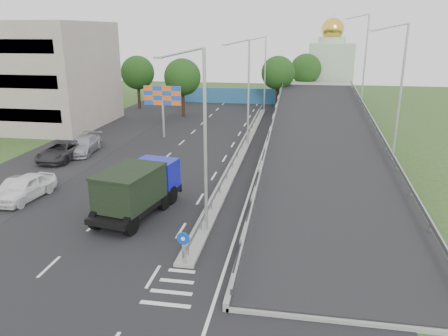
% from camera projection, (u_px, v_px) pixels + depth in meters
% --- Properties ---
extents(ground, '(160.00, 160.00, 0.00)m').
position_uv_depth(ground, '(172.00, 292.00, 19.30)').
color(ground, '#2D4C1E').
rests_on(ground, ground).
extents(road_surface, '(26.00, 90.00, 0.04)m').
position_uv_depth(road_surface, '(203.00, 161.00, 38.58)').
color(road_surface, black).
rests_on(road_surface, ground).
extents(parking_strip, '(8.00, 90.00, 0.05)m').
position_uv_depth(parking_strip, '(66.00, 154.00, 40.66)').
color(parking_strip, black).
rests_on(parking_strip, ground).
extents(median, '(1.00, 44.00, 0.20)m').
position_uv_depth(median, '(242.00, 150.00, 41.82)').
color(median, gray).
rests_on(median, ground).
extents(overpass_ramp, '(10.00, 50.00, 3.50)m').
position_uv_depth(overpass_ramp, '(323.00, 136.00, 40.12)').
color(overpass_ramp, gray).
rests_on(overpass_ramp, ground).
extents(median_guardrail, '(0.09, 44.00, 0.71)m').
position_uv_depth(median_guardrail, '(242.00, 143.00, 41.63)').
color(median_guardrail, gray).
rests_on(median_guardrail, median).
extents(sign_bollard, '(0.64, 0.23, 1.67)m').
position_uv_depth(sign_bollard, '(184.00, 248.00, 21.03)').
color(sign_bollard, black).
rests_on(sign_bollard, median).
extents(lamp_post_near, '(2.74, 0.18, 10.08)m').
position_uv_depth(lamp_post_near, '(202.00, 133.00, 23.17)').
color(lamp_post_near, '#B2B5B7').
rests_on(lamp_post_near, median).
extents(lamp_post_mid, '(2.74, 0.18, 10.08)m').
position_uv_depth(lamp_post_mid, '(247.00, 87.00, 41.96)').
color(lamp_post_mid, '#B2B5B7').
rests_on(lamp_post_mid, median).
extents(lamp_post_far, '(2.74, 0.18, 10.08)m').
position_uv_depth(lamp_post_far, '(264.00, 70.00, 60.76)').
color(lamp_post_far, '#B2B5B7').
rests_on(lamp_post_far, median).
extents(beige_building, '(24.00, 14.00, 12.00)m').
position_uv_depth(beige_building, '(4.00, 74.00, 52.38)').
color(beige_building, '#A19087').
rests_on(beige_building, ground).
extents(blue_wall, '(30.00, 0.50, 2.40)m').
position_uv_depth(blue_wall, '(240.00, 96.00, 68.45)').
color(blue_wall, '#236282').
rests_on(blue_wall, ground).
extents(church, '(7.00, 7.00, 13.80)m').
position_uv_depth(church, '(330.00, 66.00, 72.48)').
color(church, '#B2CCAD').
rests_on(church, ground).
extents(billboard, '(4.00, 0.24, 5.50)m').
position_uv_depth(billboard, '(163.00, 99.00, 45.79)').
color(billboard, '#B2B5B7').
rests_on(billboard, ground).
extents(tree_left_mid, '(4.80, 4.80, 7.60)m').
position_uv_depth(tree_left_mid, '(182.00, 77.00, 56.93)').
color(tree_left_mid, black).
rests_on(tree_left_mid, ground).
extents(tree_median_far, '(4.80, 4.80, 7.60)m').
position_uv_depth(tree_median_far, '(278.00, 73.00, 62.52)').
color(tree_median_far, black).
rests_on(tree_median_far, ground).
extents(tree_left_far, '(4.80, 4.80, 7.60)m').
position_uv_depth(tree_left_far, '(138.00, 73.00, 62.92)').
color(tree_left_far, black).
rests_on(tree_left_far, ground).
extents(tree_ramp_far, '(4.80, 4.80, 7.60)m').
position_uv_depth(tree_ramp_far, '(306.00, 69.00, 68.46)').
color(tree_ramp_far, black).
rests_on(tree_ramp_far, ground).
extents(dump_truck, '(3.88, 7.52, 3.16)m').
position_uv_depth(dump_truck, '(138.00, 188.00, 26.99)').
color(dump_truck, black).
rests_on(dump_truck, ground).
extents(parked_car_a, '(2.48, 5.07, 1.66)m').
position_uv_depth(parked_car_a, '(25.00, 188.00, 29.63)').
color(parked_car_a, white).
rests_on(parked_car_a, ground).
extents(parked_car_b, '(1.51, 4.27, 1.41)m').
position_uv_depth(parked_car_b, '(17.00, 189.00, 29.73)').
color(parked_car_b, '#B1B0B6').
rests_on(parked_car_b, ground).
extents(parked_car_c, '(2.77, 5.75, 1.58)m').
position_uv_depth(parked_car_c, '(61.00, 151.00, 38.77)').
color(parked_car_c, '#2C2A2F').
rests_on(parked_car_c, ground).
extents(parked_car_d, '(2.86, 5.68, 1.58)m').
position_uv_depth(parked_car_d, '(84.00, 145.00, 40.85)').
color(parked_car_d, '#9B9BA4').
rests_on(parked_car_d, ground).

